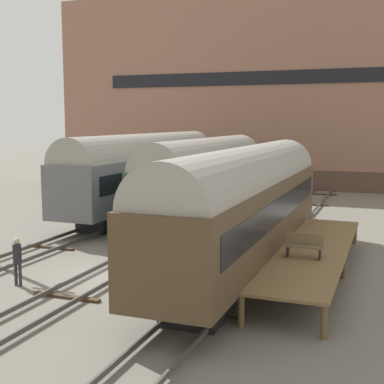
{
  "coord_description": "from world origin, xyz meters",
  "views": [
    {
      "loc": [
        10.45,
        -18.32,
        6.15
      ],
      "look_at": [
        0.0,
        9.44,
        2.2
      ],
      "focal_mm": 50.0,
      "sensor_mm": 36.0,
      "label": 1
    }
  ],
  "objects_px": {
    "train_car_grey": "(146,168)",
    "train_car_green": "(206,175)",
    "train_car_brown": "(246,201)",
    "person_worker": "(17,257)",
    "bench": "(304,245)"
  },
  "relations": [
    {
      "from": "train_car_green",
      "to": "person_worker",
      "type": "distance_m",
      "value": 14.6
    },
    {
      "from": "train_car_brown",
      "to": "person_worker",
      "type": "relative_size",
      "value": 9.5
    },
    {
      "from": "train_car_green",
      "to": "person_worker",
      "type": "xyz_separation_m",
      "value": [
        -2.51,
        -14.27,
        -1.8
      ]
    },
    {
      "from": "train_car_brown",
      "to": "train_car_green",
      "type": "xyz_separation_m",
      "value": [
        -4.95,
        9.3,
        -0.02
      ]
    },
    {
      "from": "train_car_green",
      "to": "train_car_grey",
      "type": "bearing_deg",
      "value": 157.34
    },
    {
      "from": "train_car_green",
      "to": "person_worker",
      "type": "bearing_deg",
      "value": -99.98
    },
    {
      "from": "bench",
      "to": "person_worker",
      "type": "height_order",
      "value": "bench"
    },
    {
      "from": "train_car_grey",
      "to": "bench",
      "type": "bearing_deg",
      "value": -45.23
    },
    {
      "from": "train_car_grey",
      "to": "train_car_green",
      "type": "xyz_separation_m",
      "value": [
        4.95,
        -2.06,
        -0.13
      ]
    },
    {
      "from": "train_car_grey",
      "to": "train_car_brown",
      "type": "bearing_deg",
      "value": -48.96
    },
    {
      "from": "person_worker",
      "to": "train_car_green",
      "type": "bearing_deg",
      "value": 80.02
    },
    {
      "from": "person_worker",
      "to": "bench",
      "type": "bearing_deg",
      "value": 20.68
    },
    {
      "from": "train_car_brown",
      "to": "train_car_green",
      "type": "relative_size",
      "value": 1.12
    },
    {
      "from": "bench",
      "to": "train_car_green",
      "type": "bearing_deg",
      "value": 125.59
    },
    {
      "from": "train_car_brown",
      "to": "bench",
      "type": "height_order",
      "value": "train_car_brown"
    }
  ]
}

